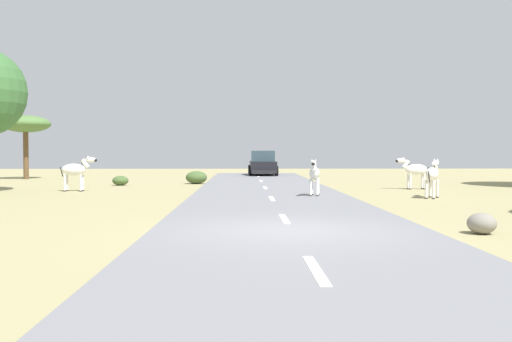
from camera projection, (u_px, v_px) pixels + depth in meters
The scene contains 12 objects.
ground_plane at pixel (290, 232), 11.85m from camera, with size 90.00×90.00×0.00m, color #998E60.
road at pixel (291, 231), 11.85m from camera, with size 6.00×64.00×0.05m, color slate.
lane_markings at pixel (296, 237), 10.85m from camera, with size 0.16×56.00×0.01m.
zebra_0 at pixel (314, 174), 21.11m from camera, with size 0.56×1.47×1.40m.
zebra_1 at pixel (433, 174), 20.62m from camera, with size 1.00×1.41×1.47m.
zebra_2 at pixel (76, 170), 24.17m from camera, with size 1.64×0.49×1.54m.
zebra_3 at pixel (415, 170), 25.50m from camera, with size 1.58×0.50×1.49m.
car_0 at pixel (263, 164), 40.14m from camera, with size 2.05×4.36×1.74m.
tree_3 at pixel (25, 125), 34.92m from camera, with size 3.03×3.03×3.98m.
bush_0 at pixel (120, 181), 28.46m from camera, with size 0.81×0.73×0.49m, color #425B2D.
bush_1 at pixel (196, 177), 29.92m from camera, with size 1.13×1.02×0.68m, color #425B2D.
rock_2 at pixel (482, 223), 11.63m from camera, with size 0.59×0.62×0.44m, color gray.
Camera 1 is at (-0.98, -11.78, 1.70)m, focal length 39.38 mm.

